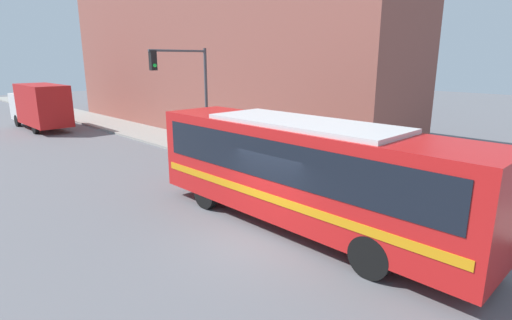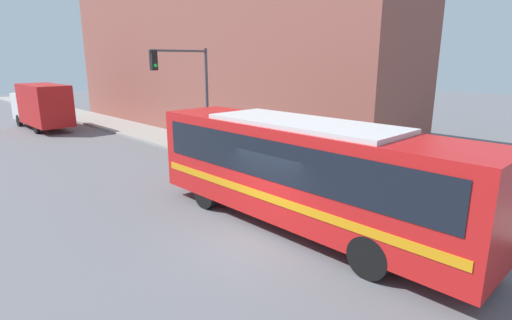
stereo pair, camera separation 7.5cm
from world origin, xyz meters
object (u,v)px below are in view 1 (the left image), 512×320
(city_bus, at_px, (302,167))
(traffic_light_pole, at_px, (188,84))
(fire_hydrant, at_px, (295,169))
(parking_meter, at_px, (233,144))
(delivery_truck, at_px, (40,105))
(pedestrian_near_corner, at_px, (186,126))

(city_bus, relative_size, traffic_light_pole, 2.01)
(fire_hydrant, bearing_deg, city_bus, -137.64)
(fire_hydrant, distance_m, parking_meter, 4.03)
(parking_meter, bearing_deg, traffic_light_pole, 112.46)
(delivery_truck, bearing_deg, parking_meter, -78.77)
(fire_hydrant, relative_size, pedestrian_near_corner, 0.51)
(parking_meter, distance_m, pedestrian_near_corner, 6.71)
(traffic_light_pole, bearing_deg, pedestrian_near_corner, 58.32)
(city_bus, distance_m, traffic_light_pole, 10.15)
(fire_hydrant, height_order, parking_meter, parking_meter)
(fire_hydrant, distance_m, pedestrian_near_corner, 10.64)
(fire_hydrant, xyz_separation_m, traffic_light_pole, (-0.95, 6.29, 3.36))
(parking_meter, bearing_deg, city_bus, -116.37)
(city_bus, bearing_deg, pedestrian_near_corner, 69.20)
(delivery_truck, height_order, traffic_light_pole, traffic_light_pole)
(city_bus, xyz_separation_m, parking_meter, (3.62, 7.30, -0.95))
(delivery_truck, distance_m, fire_hydrant, 22.08)
(delivery_truck, xyz_separation_m, traffic_light_pole, (2.58, -15.47, 2.12))
(delivery_truck, relative_size, fire_hydrant, 9.25)
(fire_hydrant, relative_size, parking_meter, 0.64)
(pedestrian_near_corner, bearing_deg, traffic_light_pole, -121.68)
(pedestrian_near_corner, bearing_deg, delivery_truck, 114.72)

